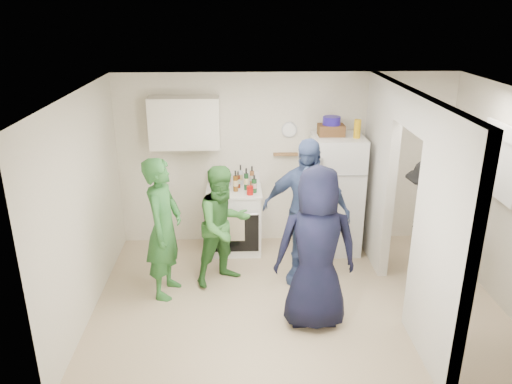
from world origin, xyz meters
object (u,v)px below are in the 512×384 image
fridge (335,194)px  person_nook (426,225)px  yellow_cup_stack_top (357,129)px  person_green_left (164,228)px  blue_bowl (332,121)px  wicker_basket (331,130)px  person_denim (306,212)px  person_green_center (224,226)px  person_navy (316,249)px  stove (234,220)px

fridge → person_nook: fridge is taller
yellow_cup_stack_top → person_green_left: yellow_cup_stack_top is taller
blue_bowl → person_nook: 1.84m
fridge → yellow_cup_stack_top: bearing=-24.4°
wicker_basket → blue_bowl: size_ratio=1.46×
wicker_basket → person_denim: 1.30m
person_green_left → wicker_basket: bearing=-49.7°
blue_bowl → person_green_left: (-2.16, -1.16, -1.02)m
wicker_basket → person_denim: person_denim is taller
blue_bowl → person_nook: (1.02, -1.11, -1.06)m
yellow_cup_stack_top → person_green_center: size_ratio=0.16×
person_green_left → person_denim: (1.72, 0.25, 0.08)m
person_denim → person_navy: person_denim is taller
person_navy → person_green_left: bearing=-21.5°
blue_bowl → person_navy: 2.14m
stove → person_nook: (2.35, -1.09, 0.37)m
wicker_basket → blue_bowl: 0.13m
person_navy → blue_bowl: bearing=-103.3°
person_denim → person_navy: 0.93m
person_navy → person_nook: (1.47, 0.74, -0.09)m
person_navy → stove: bearing=-63.9°
wicker_basket → person_nook: (1.02, -1.11, -0.93)m
yellow_cup_stack_top → person_nook: bearing=-53.9°
yellow_cup_stack_top → person_nook: (0.70, -0.96, -0.98)m
blue_bowl → person_green_center: size_ratio=0.15×
person_green_center → fridge: bearing=-4.3°
blue_bowl → stove: bearing=-179.1°
wicker_basket → person_green_left: size_ratio=0.20×
person_green_center → person_nook: (2.48, -0.20, 0.05)m
person_green_center → person_denim: 1.03m
person_green_left → stove: bearing=-24.0°
person_green_left → person_navy: 1.85m
person_denim → stove: bearing=155.0°
person_denim → person_nook: size_ratio=1.14×
person_green_center → person_nook: 2.49m
person_navy → yellow_cup_stack_top: bearing=-114.1°
person_nook → person_green_left: bearing=-76.5°
person_green_left → person_green_center: size_ratio=1.12×
blue_bowl → person_denim: 1.39m
yellow_cup_stack_top → fridge: bearing=155.6°
fridge → person_nook: (0.92, -1.06, -0.01)m
stove → yellow_cup_stack_top: size_ratio=3.69×
wicker_basket → stove: bearing=-179.1°
stove → fridge: bearing=-1.2°
fridge → person_denim: 1.03m
fridge → blue_bowl: 1.05m
person_denim → person_navy: bearing=-70.4°
fridge → blue_bowl: size_ratio=7.02×
person_denim → person_nook: bearing=12.6°
person_green_left → yellow_cup_stack_top: bearing=-55.7°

